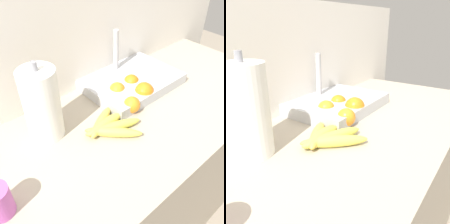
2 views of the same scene
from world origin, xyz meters
The scene contains 9 objects.
counter centered at (0.00, 0.00, 0.43)m, with size 1.63×0.62×0.86m, color #ADA08C.
wall_back centered at (0.00, 0.34, 0.65)m, with size 2.03×0.06×1.30m, color silver.
banana_bunch centered at (-0.07, 0.02, 0.87)m, with size 0.22×0.22×0.04m.
orange_front centered at (0.07, 0.03, 0.89)m, with size 0.07×0.07×0.07m, color orange.
orange_right centered at (0.17, 0.06, 0.90)m, with size 0.08×0.08×0.08m, color orange.
orange_far_right centered at (0.10, 0.15, 0.89)m, with size 0.07×0.07×0.07m, color orange.
orange_back_right centered at (0.19, 0.15, 0.89)m, with size 0.07×0.07×0.07m, color orange.
paper_towel_roll centered at (-0.24, 0.15, 0.99)m, with size 0.12×0.12×0.29m.
sink_basin centered at (0.20, 0.17, 0.88)m, with size 0.41×0.30×0.23m.
Camera 1 is at (-0.54, -0.52, 1.53)m, focal length 42.21 mm.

